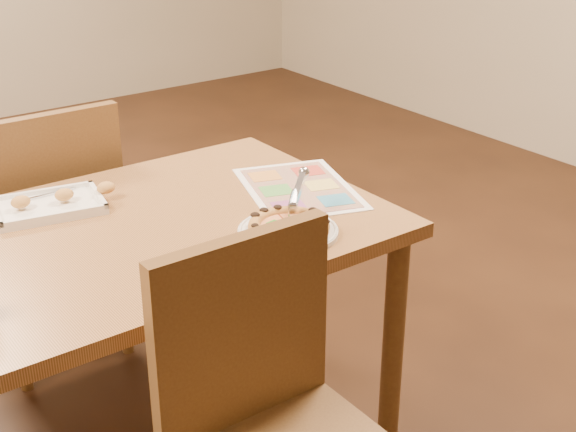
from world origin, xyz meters
TOP-DOWN VIEW (x-y plane):
  - dining_table at (0.00, 0.00)m, footprint 1.30×0.85m
  - chair_near at (0.00, -0.60)m, footprint 0.42×0.42m
  - chair_far at (-0.00, 0.60)m, footprint 0.42×0.42m
  - plate at (0.31, -0.26)m, footprint 0.27×0.27m
  - pizza at (0.30, -0.26)m, footprint 0.20×0.20m
  - pizza_cutter at (0.36, -0.22)m, footprint 0.13×0.11m
  - appetizer_tray at (-0.11, 0.24)m, footprint 0.33×0.24m
  - menu at (0.51, -0.04)m, footprint 0.40×0.47m

SIDE VIEW (x-z plane):
  - chair_near at x=0.00m, z-range 0.33..0.80m
  - chair_far at x=0.00m, z-range 0.33..0.80m
  - dining_table at x=0.00m, z-range 0.27..0.99m
  - menu at x=0.51m, z-range 0.72..0.72m
  - plate at x=0.31m, z-range 0.72..0.73m
  - appetizer_tray at x=-0.11m, z-range 0.71..0.76m
  - pizza at x=0.30m, z-range 0.73..0.76m
  - pizza_cutter at x=0.36m, z-range 0.76..0.85m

